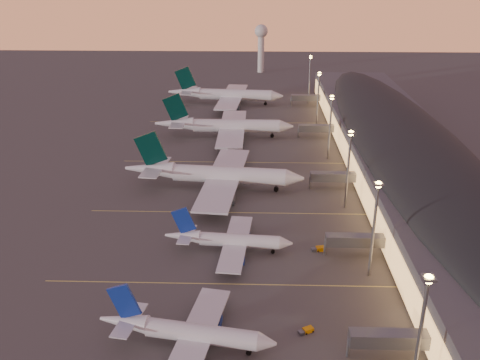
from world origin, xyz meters
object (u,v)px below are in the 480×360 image
Objects in this scene: radar_tower at (261,40)px; airliner_wide_near at (214,174)px; airliner_narrow_north at (228,240)px; airliner_wide_far at (226,95)px; airliner_narrow_south at (186,332)px; airliner_wide_mid at (224,126)px; baggage_tug_b at (306,331)px; baggage_tug_c at (319,249)px.

airliner_wide_near is at bearing -94.82° from radar_tower.
airliner_wide_far is at bearing 98.24° from airliner_narrow_north.
radar_tower is (16.77, 287.92, 18.39)m from airliner_narrow_south.
airliner_narrow_south is 139.96m from airliner_wide_mid.
baggage_tug_b is at bearing 21.32° from airliner_narrow_south.
baggage_tug_c is (32.09, -42.07, -4.64)m from airliner_wide_near.
airliner_wide_near is 116.18m from airliner_wide_far.
radar_tower is 283.79m from baggage_tug_b.
radar_tower reaches higher than airliner_wide_far.
airliner_narrow_south is 1.16× the size of radar_tower.
airliner_narrow_south is 0.60× the size of airliner_wide_near.
airliner_wide_mid is 1.90× the size of radar_tower.
airliner_wide_far is (-2.67, 58.21, 0.12)m from airliner_wide_mid.
airliner_wide_mid is 149.89m from radar_tower.
airliner_narrow_north is at bearing -81.61° from airliner_wide_far.
radar_tower is at bearing 90.76° from airliner_wide_near.
airliner_wide_mid is at bearing 95.25° from airliner_wide_near.
radar_tower is at bearing 63.09° from baggage_tug_b.
airliner_wide_near reaches higher than airliner_narrow_north.
baggage_tug_b is (25.36, -134.89, -4.64)m from airliner_wide_mid.
airliner_narrow_north is 8.49× the size of baggage_tug_c.
radar_tower is at bearing 82.24° from baggage_tug_c.
airliner_wide_near is 0.99× the size of airliner_wide_far.
radar_tower is 9.06× the size of baggage_tug_b.
airliner_wide_near reaches higher than airliner_narrow_south.
airliner_wide_far is at bearing 91.12° from baggage_tug_c.
airliner_wide_far is at bearing 93.02° from airliner_wide_mid.
radar_tower is (17.04, 147.97, 16.77)m from airliner_wide_mid.
airliner_narrow_south reaches higher than baggage_tug_c.
airliner_wide_near is 81.26m from baggage_tug_b.
baggage_tug_b is at bearing -78.96° from airliner_wide_mid.
airliner_narrow_south is at bearing -93.33° from radar_tower.
airliner_wide_far is 1.95× the size of radar_tower.
airliner_narrow_north is 249.64m from radar_tower.
airliner_wide_far is 17.66× the size of baggage_tug_b.
baggage_tug_b is at bearing -76.80° from airliner_wide_far.
airliner_wide_near is 207.32m from radar_tower.
airliner_narrow_north is 38.88m from baggage_tug_b.
baggage_tug_c is at bearing -72.00° from airliner_wide_mid.
airliner_wide_mid is (-0.28, 139.95, 1.62)m from airliner_narrow_south.
airliner_wide_near is at bearing 104.41° from airliner_narrow_north.
airliner_narrow_north is 24.98m from baggage_tug_c.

